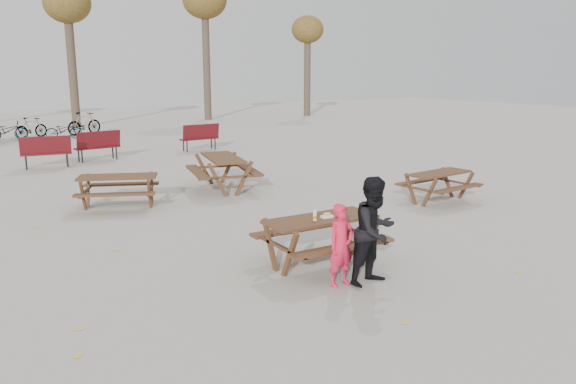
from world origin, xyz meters
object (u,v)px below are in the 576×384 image
main_picnic_table (321,229)px  picnic_table_north (118,192)px  adult (375,231)px  food_tray (327,217)px  child (341,245)px  picnic_table_east (439,187)px  soda_bottle (315,216)px  picnic_table_far (223,173)px

main_picnic_table → picnic_table_north: 5.77m
adult → food_tray: bearing=86.4°
child → picnic_table_east: (5.13, 3.09, -0.25)m
child → picnic_table_north: (-1.50, 6.38, -0.24)m
soda_bottle → child: 0.83m
main_picnic_table → soda_bottle: bearing=-150.9°
picnic_table_east → food_tray: bearing=-161.1°
picnic_table_far → picnic_table_north: bearing=113.3°
food_tray → picnic_table_east: (4.80, 2.25, -0.44)m
soda_bottle → adult: bearing=-68.2°
soda_bottle → picnic_table_north: bearing=105.7°
picnic_table_east → soda_bottle: bearing=-161.8°
food_tray → picnic_table_east: 5.31m
picnic_table_east → picnic_table_far: bearing=128.0°
main_picnic_table → food_tray: bearing=-31.9°
adult → main_picnic_table: bearing=90.4°
picnic_table_north → picnic_table_far: bearing=34.2°
main_picnic_table → food_tray: (0.08, -0.05, 0.21)m
picnic_table_east → picnic_table_north: (-6.63, 3.29, 0.02)m
food_tray → soda_bottle: 0.27m
picnic_table_far → child: bearing=-179.4°
adult → picnic_table_east: 5.71m
child → picnic_table_east: 6.00m
soda_bottle → picnic_table_east: (5.06, 2.30, -0.50)m
soda_bottle → picnic_table_east: size_ratio=0.10×
main_picnic_table → picnic_table_east: bearing=24.2°
child → picnic_table_north: 6.56m
soda_bottle → picnic_table_east: soda_bottle is taller
soda_bottle → picnic_table_east: 5.58m
picnic_table_north → picnic_table_east: bearing=-3.8°
child → adult: 0.53m
main_picnic_table → picnic_table_east: main_picnic_table is taller
soda_bottle → child: (-0.08, -0.79, -0.24)m
adult → child: bearing=148.5°
food_tray → child: (-0.34, -0.84, -0.19)m
picnic_table_north → picnic_table_far: 2.91m
child → picnic_table_north: bearing=97.1°
adult → picnic_table_east: adult is taller
food_tray → picnic_table_east: size_ratio=0.11×
food_tray → adult: bearing=-83.0°
child → picnic_table_east: bearing=24.9°
soda_bottle → picnic_table_far: soda_bottle is taller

